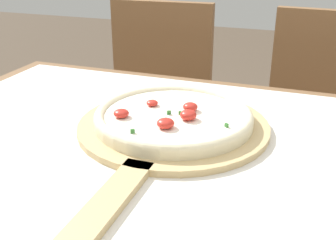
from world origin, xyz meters
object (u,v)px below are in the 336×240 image
pizza (173,116)px  chair_left (155,109)px  chair_right (320,132)px  pizza_peel (169,131)px

pizza → chair_left: chair_left is taller
pizza → chair_left: size_ratio=0.33×
chair_left → chair_right: (0.58, -0.00, 0.00)m
pizza → chair_left: (-0.30, 0.66, -0.28)m
chair_left → pizza: bearing=-68.2°
pizza_peel → pizza: size_ratio=2.00×
pizza_peel → chair_left: (-0.30, 0.69, -0.26)m
chair_left → chair_right: same height
pizza_peel → chair_right: bearing=67.8°
pizza_peel → chair_left: chair_left is taller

